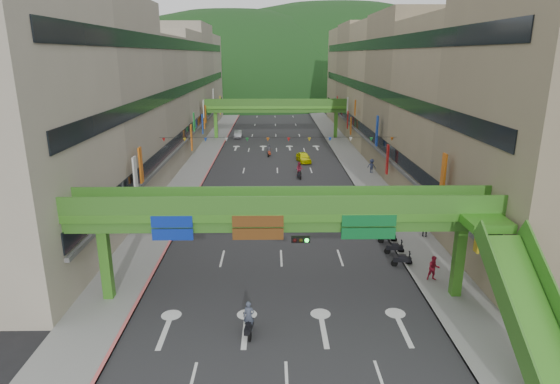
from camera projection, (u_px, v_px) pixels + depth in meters
The scene contains 23 objects.
ground at pixel (286, 356), 24.09m from camera, with size 320.00×320.00×0.00m, color black.
road_slab at pixel (277, 155), 72.03m from camera, with size 18.00×140.00×0.02m, color #28282B.
sidewalk_left at pixel (205, 155), 71.85m from camera, with size 4.00×140.00×0.15m, color gray.
sidewalk_right at pixel (348, 154), 72.18m from camera, with size 4.00×140.00×0.15m, color gray.
curb_left at pixel (218, 155), 71.87m from camera, with size 0.20×140.00×0.18m, color #CC5959.
curb_right at pixel (336, 154), 72.15m from camera, with size 0.20×140.00×0.18m, color gray.
building_row_left at pixel (149, 93), 69.07m from camera, with size 12.80×95.00×19.00m.
building_row_right at pixel (403, 92), 69.65m from camera, with size 12.80×95.00×19.00m.
overpass_near at pixel (299, 224), 27.79m from camera, with size 28.00×12.27×7.10m.
overpass_far at pixel (276, 109), 84.89m from camera, with size 28.00×2.20×7.10m.
hill_left at pixel (235, 95), 177.29m from camera, with size 168.00×140.00×112.00m, color #1C4419.
hill_right at pixel (333, 91), 197.08m from camera, with size 208.00×176.00×128.00m, color #1C4419.
bunting_string at pixel (278, 139), 51.17m from camera, with size 26.00×0.36×0.47m.
scooter_rider_near at pixel (249, 320), 25.58m from camera, with size 0.68×1.60×2.05m.
scooter_rider_mid at pixel (299, 170), 58.07m from camera, with size 0.98×1.58×2.09m.
scooter_rider_left at pixel (246, 202), 45.60m from camera, with size 1.09×1.60×2.16m.
scooter_rider_far at pixel (269, 150), 70.77m from camera, with size 0.84×1.59×1.91m.
parked_scooter_row at pixel (385, 232), 39.41m from camera, with size 1.60×11.56×1.08m.
car_silver at pixel (238, 134), 86.73m from camera, with size 1.41×4.03×1.33m, color #B6B8BF.
car_yellow at pixel (304, 157), 67.03m from camera, with size 1.67×4.15×1.41m, color #E9EB0A.
pedestrian_red at pixel (434, 270), 31.68m from camera, with size 0.84×0.65×1.72m, color #AD1730.
pedestrian_dark at pixel (425, 228), 39.40m from camera, with size 1.00×0.41×1.70m, color black.
pedestrian_blue at pixel (372, 167), 60.50m from camera, with size 0.84×0.54×1.79m, color navy.
Camera 1 is at (-0.62, -20.70, 14.93)m, focal length 30.00 mm.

